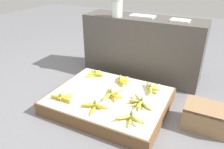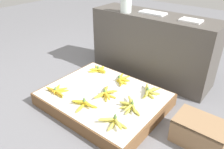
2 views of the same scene
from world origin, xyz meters
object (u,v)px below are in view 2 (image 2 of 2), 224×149
at_px(banana_bunch_middle_midleft, 106,94).
at_px(banana_bunch_back_left, 98,69).
at_px(wooden_crate, 199,132).
at_px(glass_jar, 126,3).
at_px(banana_bunch_front_midleft, 83,104).
at_px(banana_bunch_front_left, 57,91).
at_px(banana_bunch_back_midright, 149,92).
at_px(banana_bunch_front_midright, 113,122).
at_px(foam_tray_white, 191,20).
at_px(banana_bunch_back_midleft, 122,80).
at_px(banana_bunch_middle_midright, 130,106).

xyz_separation_m(banana_bunch_middle_midleft, banana_bunch_back_left, (-0.38, 0.31, 0.00)).
bearing_deg(wooden_crate, glass_jar, 152.77).
height_order(banana_bunch_front_midleft, banana_bunch_back_left, banana_bunch_front_midleft).
xyz_separation_m(banana_bunch_front_left, glass_jar, (0.11, 0.98, 0.70)).
distance_m(banana_bunch_middle_midleft, banana_bunch_back_midright, 0.42).
bearing_deg(banana_bunch_front_midleft, banana_bunch_front_midright, -3.01).
xyz_separation_m(banana_bunch_middle_midleft, foam_tray_white, (0.41, 0.82, 0.60)).
distance_m(banana_bunch_front_midleft, banana_bunch_back_left, 0.66).
height_order(banana_bunch_back_left, banana_bunch_back_midleft, banana_bunch_back_left).
relative_size(banana_bunch_back_left, glass_jar, 1.03).
xyz_separation_m(banana_bunch_front_midright, banana_bunch_back_midleft, (-0.34, 0.58, -0.00)).
bearing_deg(banana_bunch_middle_midleft, banana_bunch_back_midleft, 96.96).
distance_m(banana_bunch_middle_midleft, glass_jar, 1.04).
distance_m(banana_bunch_back_midright, glass_jar, 1.02).
bearing_deg(foam_tray_white, banana_bunch_middle_midright, -98.15).
xyz_separation_m(wooden_crate, banana_bunch_front_midleft, (-0.92, -0.36, 0.05)).
bearing_deg(wooden_crate, banana_bunch_front_midright, -145.93).
relative_size(banana_bunch_front_midleft, foam_tray_white, 1.29).
bearing_deg(banana_bunch_back_left, banana_bunch_back_midright, -1.87).
height_order(banana_bunch_front_midleft, banana_bunch_back_midleft, banana_bunch_front_midleft).
distance_m(wooden_crate, banana_bunch_front_midleft, 0.99).
relative_size(banana_bunch_middle_midleft, glass_jar, 1.28).
bearing_deg(banana_bunch_back_midleft, glass_jar, 122.70).
distance_m(banana_bunch_front_midright, banana_bunch_middle_midright, 0.26).
distance_m(banana_bunch_back_midright, foam_tray_white, 0.81).
xyz_separation_m(banana_bunch_front_midleft, glass_jar, (-0.25, 0.97, 0.69)).
bearing_deg(banana_bunch_front_midright, banana_bunch_back_midleft, 120.87).
relative_size(banana_bunch_front_midleft, banana_bunch_middle_midleft, 1.05).
bearing_deg(glass_jar, banana_bunch_middle_midright, -50.83).
distance_m(glass_jar, foam_tray_white, 0.72).
distance_m(banana_bunch_back_left, foam_tray_white, 1.11).
height_order(banana_bunch_front_midright, banana_bunch_middle_midleft, banana_bunch_front_midright).
bearing_deg(banana_bunch_middle_midleft, banana_bunch_middle_midright, -2.50).
bearing_deg(glass_jar, banana_bunch_back_midright, -34.79).
bearing_deg(banana_bunch_front_midleft, foam_tray_white, 66.56).
bearing_deg(banana_bunch_back_left, banana_bunch_front_left, -92.36).
bearing_deg(glass_jar, banana_bunch_front_left, -96.20).
bearing_deg(banana_bunch_back_midleft, banana_bunch_front_midleft, -91.44).
height_order(wooden_crate, banana_bunch_middle_midleft, banana_bunch_middle_midleft).
bearing_deg(glass_jar, banana_bunch_back_left, -101.63).
xyz_separation_m(glass_jar, foam_tray_white, (0.71, 0.10, -0.09)).
bearing_deg(banana_bunch_front_midleft, glass_jar, 104.40).
distance_m(banana_bunch_middle_midright, foam_tray_white, 1.03).
distance_m(banana_bunch_middle_midleft, foam_tray_white, 1.10).
bearing_deg(banana_bunch_back_midright, wooden_crate, -17.75).
bearing_deg(glass_jar, wooden_crate, -27.23).
relative_size(banana_bunch_middle_midleft, foam_tray_white, 1.23).
height_order(banana_bunch_back_left, glass_jar, glass_jar).
relative_size(banana_bunch_front_midleft, glass_jar, 1.34).
xyz_separation_m(banana_bunch_back_left, banana_bunch_back_midright, (0.69, -0.02, -0.00)).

